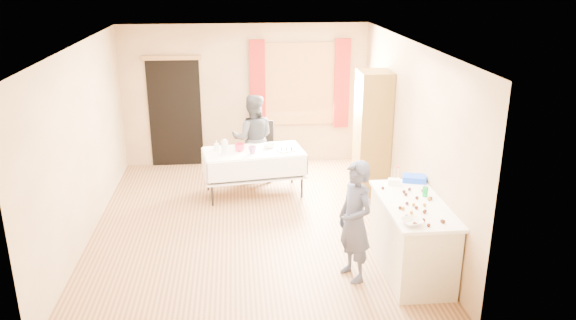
{
  "coord_description": "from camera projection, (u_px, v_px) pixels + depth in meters",
  "views": [
    {
      "loc": [
        -0.18,
        -7.44,
        3.57
      ],
      "look_at": [
        0.53,
        0.0,
        0.97
      ],
      "focal_mm": 35.0,
      "sensor_mm": 36.0,
      "label": 1
    }
  ],
  "objects": [
    {
      "name": "soda_can",
      "position": [
        425.0,
        192.0,
        6.81
      ],
      "size": [
        0.08,
        0.08,
        0.12
      ],
      "primitive_type": "cylinder",
      "rotation": [
        0.0,
        0.0,
        0.17
      ],
      "color": "#07992F",
      "rests_on": "counter"
    },
    {
      "name": "small_bowl",
      "position": [
        269.0,
        146.0,
        9.15
      ],
      "size": [
        0.23,
        0.23,
        0.06
      ],
      "primitive_type": "imported",
      "rotation": [
        0.0,
        0.0,
        0.1
      ],
      "color": "white",
      "rests_on": "party_table"
    },
    {
      "name": "floor",
      "position": [
        252.0,
        225.0,
        8.19
      ],
      "size": [
        4.5,
        5.5,
        0.02
      ],
      "primitive_type": "cube",
      "color": "#9E7047",
      "rests_on": "ground"
    },
    {
      "name": "ceiling",
      "position": [
        248.0,
        43.0,
        7.33
      ],
      "size": [
        4.5,
        5.5,
        0.02
      ],
      "primitive_type": "cube",
      "color": "white",
      "rests_on": "floor"
    },
    {
      "name": "doorway",
      "position": [
        175.0,
        113.0,
        10.31
      ],
      "size": [
        0.95,
        0.04,
        2.0
      ],
      "primitive_type": "cube",
      "color": "black",
      "rests_on": "floor"
    },
    {
      "name": "bottle",
      "position": [
        216.0,
        145.0,
        9.02
      ],
      "size": [
        0.1,
        0.1,
        0.16
      ],
      "primitive_type": "imported",
      "rotation": [
        0.0,
        0.0,
        0.16
      ],
      "color": "white",
      "rests_on": "party_table"
    },
    {
      "name": "cabinet",
      "position": [
        372.0,
        133.0,
        9.03
      ],
      "size": [
        0.5,
        0.6,
        2.02
      ],
      "primitive_type": "cube",
      "color": "brown",
      "rests_on": "floor"
    },
    {
      "name": "mixing_bowl",
      "position": [
        412.0,
        222.0,
        6.08
      ],
      "size": [
        0.33,
        0.33,
        0.06
      ],
      "primitive_type": "imported",
      "rotation": [
        0.0,
        0.0,
        0.22
      ],
      "color": "white",
      "rests_on": "counter"
    },
    {
      "name": "wall_front",
      "position": [
        259.0,
        226.0,
        5.16
      ],
      "size": [
        4.5,
        0.02,
        2.6
      ],
      "primitive_type": "cube",
      "color": "tan",
      "rests_on": "floor"
    },
    {
      "name": "woman",
      "position": [
        253.0,
        138.0,
        9.62
      ],
      "size": [
        0.81,
        0.67,
        1.53
      ],
      "primitive_type": "imported",
      "rotation": [
        0.0,
        0.0,
        3.08
      ],
      "color": "black",
      "rests_on": "floor"
    },
    {
      "name": "curtain_right",
      "position": [
        342.0,
        84.0,
        10.36
      ],
      "size": [
        0.28,
        0.06,
        1.65
      ],
      "primitive_type": "cube",
      "color": "maroon",
      "rests_on": "wall_back"
    },
    {
      "name": "window_pane",
      "position": [
        300.0,
        84.0,
        10.33
      ],
      "size": [
        1.2,
        0.02,
        1.4
      ],
      "primitive_type": "cube",
      "color": "white",
      "rests_on": "wall_back"
    },
    {
      "name": "girl",
      "position": [
        355.0,
        222.0,
        6.55
      ],
      "size": [
        0.79,
        0.73,
        1.48
      ],
      "primitive_type": "imported",
      "rotation": [
        0.0,
        0.0,
        -1.18
      ],
      "color": "#2C324C",
      "rests_on": "floor"
    },
    {
      "name": "blue_basket",
      "position": [
        414.0,
        178.0,
        7.29
      ],
      "size": [
        0.34,
        0.28,
        0.08
      ],
      "primitive_type": "cube",
      "rotation": [
        0.0,
        0.0,
        -0.29
      ],
      "color": "blue",
      "rests_on": "counter"
    },
    {
      "name": "cake_balls",
      "position": [
        416.0,
        207.0,
        6.46
      ],
      "size": [
        0.53,
        1.13,
        0.04
      ],
      "color": "#3F2314",
      "rests_on": "counter"
    },
    {
      "name": "pitcher",
      "position": [
        225.0,
        148.0,
        8.81
      ],
      "size": [
        0.12,
        0.12,
        0.22
      ],
      "primitive_type": "cylinder",
      "rotation": [
        0.0,
        0.0,
        -0.1
      ],
      "color": "silver",
      "rests_on": "party_table"
    },
    {
      "name": "pastry_tray",
      "position": [
        286.0,
        150.0,
        9.01
      ],
      "size": [
        0.34,
        0.29,
        0.02
      ],
      "primitive_type": "cube",
      "rotation": [
        0.0,
        0.0,
        0.39
      ],
      "color": "white",
      "rests_on": "party_table"
    },
    {
      "name": "door_lintel",
      "position": [
        171.0,
        58.0,
        9.95
      ],
      "size": [
        1.05,
        0.06,
        0.08
      ],
      "primitive_type": "cube",
      "color": "olive",
      "rests_on": "wall_back"
    },
    {
      "name": "foam_block",
      "position": [
        394.0,
        182.0,
        7.17
      ],
      "size": [
        0.17,
        0.13,
        0.08
      ],
      "primitive_type": "cube",
      "rotation": [
        0.0,
        0.0,
        -0.21
      ],
      "color": "white",
      "rests_on": "counter"
    },
    {
      "name": "window_frame",
      "position": [
        300.0,
        84.0,
        10.34
      ],
      "size": [
        1.32,
        0.06,
        1.52
      ],
      "primitive_type": "cube",
      "color": "olive",
      "rests_on": "wall_back"
    },
    {
      "name": "curtain_left",
      "position": [
        257.0,
        85.0,
        10.22
      ],
      "size": [
        0.28,
        0.06,
        1.65
      ],
      "primitive_type": "cube",
      "color": "maroon",
      "rests_on": "wall_back"
    },
    {
      "name": "wall_right",
      "position": [
        409.0,
        134.0,
        7.96
      ],
      "size": [
        0.02,
        5.5,
        2.6
      ],
      "primitive_type": "cube",
      "color": "tan",
      "rests_on": "floor"
    },
    {
      "name": "chair",
      "position": [
        261.0,
        158.0,
        10.13
      ],
      "size": [
        0.5,
        0.5,
        0.95
      ],
      "rotation": [
        0.0,
        0.0,
        -0.34
      ],
      "color": "black",
      "rests_on": "floor"
    },
    {
      "name": "cup_rainbow",
      "position": [
        252.0,
        150.0,
        8.86
      ],
      "size": [
        0.18,
        0.18,
        0.12
      ],
      "primitive_type": "imported",
      "rotation": [
        0.0,
        0.0,
        -0.2
      ],
      "color": "red",
      "rests_on": "party_table"
    },
    {
      "name": "party_table",
      "position": [
        254.0,
        168.0,
        9.13
      ],
      "size": [
        1.71,
        1.04,
        0.75
      ],
      "rotation": [
        0.0,
        0.0,
        0.14
      ],
      "color": "black",
      "rests_on": "floor"
    },
    {
      "name": "counter",
      "position": [
        411.0,
        237.0,
        6.8
      ],
      "size": [
        0.73,
        1.54,
        0.91
      ],
      "color": "beige",
      "rests_on": "floor"
    },
    {
      "name": "wall_left",
      "position": [
        82.0,
        143.0,
        7.56
      ],
      "size": [
        0.02,
        5.5,
        2.6
      ],
      "primitive_type": "cube",
      "color": "tan",
      "rests_on": "floor"
    },
    {
      "name": "wall_back",
      "position": [
        246.0,
        95.0,
        10.35
      ],
      "size": [
        4.5,
        0.02,
        2.6
      ],
      "primitive_type": "cube",
      "color": "tan",
      "rests_on": "floor"
    },
    {
      "name": "cup_red",
      "position": [
        240.0,
        147.0,
        8.98
      ],
      "size": [
        0.17,
        0.17,
        0.12
      ],
      "primitive_type": "imported",
      "rotation": [
        0.0,
        0.0,
        -0.05
      ],
      "color": "#E8223F",
      "rests_on": "party_table"
    }
  ]
}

